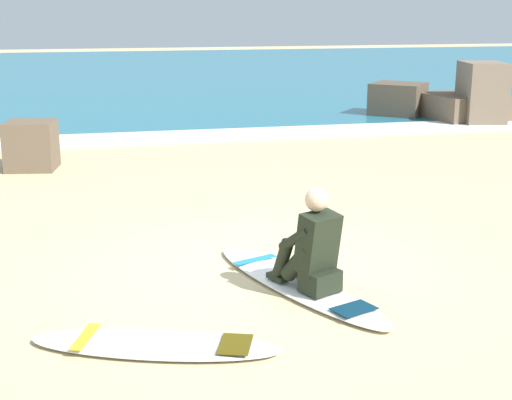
{
  "coord_description": "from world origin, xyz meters",
  "views": [
    {
      "loc": [
        -1.55,
        -6.81,
        2.58
      ],
      "look_at": [
        0.13,
        0.63,
        0.55
      ],
      "focal_mm": 51.65,
      "sensor_mm": 36.0,
      "label": 1
    }
  ],
  "objects": [
    {
      "name": "surfboard_main",
      "position": [
        0.25,
        -0.57,
        0.04
      ],
      "size": [
        1.4,
        2.53,
        0.08
      ],
      "color": "white",
      "rests_on": "ground"
    },
    {
      "name": "rock_outcrop_distant",
      "position": [
        6.39,
        8.33,
        0.47
      ],
      "size": [
        2.94,
        2.83,
        1.39
      ],
      "color": "brown",
      "rests_on": "ground"
    },
    {
      "name": "sea",
      "position": [
        0.0,
        21.25,
        0.05
      ],
      "size": [
        80.0,
        28.0,
        0.1
      ],
      "primitive_type": "cube",
      "color": "teal",
      "rests_on": "ground"
    },
    {
      "name": "surfer_seated",
      "position": [
        0.32,
        -0.78,
        0.44
      ],
      "size": [
        0.59,
        0.77,
        0.95
      ],
      "color": "black",
      "rests_on": "surfboard_main"
    },
    {
      "name": "breaking_foam",
      "position": [
        0.0,
        7.55,
        0.06
      ],
      "size": [
        80.0,
        0.9,
        0.11
      ],
      "primitive_type": "cube",
      "color": "white",
      "rests_on": "ground"
    },
    {
      "name": "surfboard_spare_near",
      "position": [
        -1.17,
        -1.56,
        0.04
      ],
      "size": [
        2.03,
        1.14,
        0.08
      ],
      "color": "silver",
      "rests_on": "ground"
    },
    {
      "name": "ground_plane",
      "position": [
        0.0,
        0.0,
        0.0
      ],
      "size": [
        80.0,
        80.0,
        0.0
      ],
      "primitive_type": "plane",
      "color": "#CCB584"
    },
    {
      "name": "shoreline_rock",
      "position": [
        -2.52,
        5.36,
        0.39
      ],
      "size": [
        0.86,
        0.84,
        0.78
      ],
      "primitive_type": "cube",
      "rotation": [
        0.0,
        0.0,
        2.98
      ],
      "color": "brown",
      "rests_on": "ground"
    }
  ]
}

